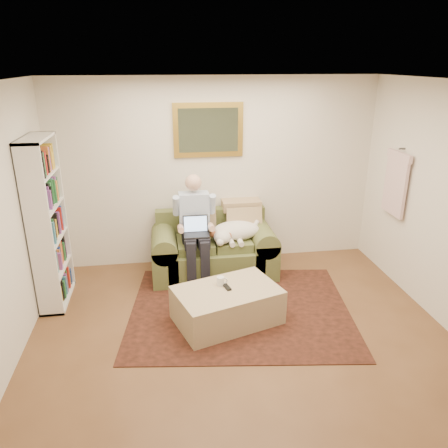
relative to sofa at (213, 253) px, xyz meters
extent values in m
cube|color=brown|center=(0.10, -2.04, -0.29)|extent=(4.50, 5.00, 0.01)
cube|color=white|center=(0.10, -2.04, 2.31)|extent=(4.50, 5.00, 0.01)
cube|color=silver|center=(0.10, 0.46, 1.01)|extent=(4.50, 0.01, 2.60)
cube|color=black|center=(0.18, -1.03, -0.28)|extent=(2.80, 2.37, 0.01)
cube|color=olive|center=(0.00, -0.04, -0.08)|extent=(1.27, 0.81, 0.41)
cube|color=olive|center=(0.00, 0.32, 0.33)|extent=(1.53, 0.18, 0.42)
cube|color=olive|center=(-0.67, -0.04, -0.03)|extent=(0.33, 0.81, 0.84)
cube|color=olive|center=(0.67, -0.04, -0.03)|extent=(0.33, 0.81, 0.84)
cube|color=olive|center=(-0.25, -0.08, 0.18)|extent=(0.48, 0.55, 0.12)
cube|color=olive|center=(0.25, -0.08, 0.18)|extent=(0.48, 0.55, 0.12)
cube|color=black|center=(-0.25, -0.27, 0.39)|extent=(0.32, 0.23, 0.02)
cube|color=black|center=(-0.25, -0.16, 0.51)|extent=(0.32, 0.06, 0.22)
cube|color=#99BFF2|center=(-0.25, -0.16, 0.51)|extent=(0.29, 0.04, 0.19)
cube|color=tan|center=(0.00, -1.24, -0.08)|extent=(1.28, 1.02, 0.41)
cylinder|color=white|center=(-0.06, -1.13, 0.17)|extent=(0.08, 0.08, 0.10)
cube|color=black|center=(0.00, -1.20, 0.13)|extent=(0.09, 0.16, 0.02)
cube|color=gold|center=(0.00, 0.43, 1.61)|extent=(0.94, 0.04, 0.72)
cube|color=gray|center=(0.00, 0.41, 1.61)|extent=(0.80, 0.01, 0.58)
camera|label=1|loc=(-0.67, -5.44, 2.49)|focal=35.00mm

